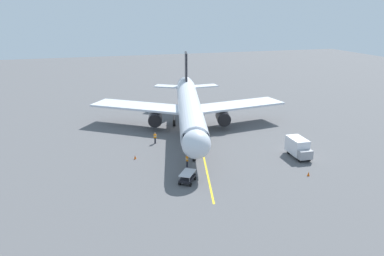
{
  "coord_description": "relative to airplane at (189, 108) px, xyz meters",
  "views": [
    {
      "loc": [
        16.62,
        62.11,
        19.97
      ],
      "look_at": [
        0.88,
        9.81,
        3.0
      ],
      "focal_mm": 36.22,
      "sensor_mm": 36.0,
      "label": 1
    }
  ],
  "objects": [
    {
      "name": "ground_crew_marshaller",
      "position": [
        4.81,
        15.17,
        -3.12
      ],
      "size": [
        0.26,
        0.4,
        1.71
      ],
      "color": "#23232D",
      "rests_on": "ground"
    },
    {
      "name": "safety_cone_nose_left",
      "position": [
        -8.89,
        22.19,
        -3.73
      ],
      "size": [
        0.32,
        0.32,
        0.55
      ],
      "primitive_type": "cone",
      "color": "#F2590F",
      "rests_on": "ground"
    },
    {
      "name": "airplane",
      "position": [
        0.0,
        0.0,
        0.0
      ],
      "size": [
        33.8,
        39.87,
        11.5
      ],
      "color": "silver",
      "rests_on": "ground"
    },
    {
      "name": "apron_lead_in_line",
      "position": [
        0.07,
        6.27,
        -4.0
      ],
      "size": [
        9.8,
        38.9,
        0.01
      ],
      "primitive_type": "cube",
      "rotation": [
        0.0,
        0.0,
        -0.24
      ],
      "color": "yellow",
      "rests_on": "ground"
    },
    {
      "name": "baggage_cart_near_nose",
      "position": [
        6.03,
        19.64,
        -3.35
      ],
      "size": [
        2.63,
        2.94,
        1.27
      ],
      "color": "black",
      "rests_on": "ground"
    },
    {
      "name": "box_truck_portside",
      "position": [
        -11.09,
        16.13,
        -2.62
      ],
      "size": [
        2.18,
        4.69,
        2.62
      ],
      "color": "#9E9EA3",
      "rests_on": "ground"
    },
    {
      "name": "ground_plane",
      "position": [
        1.1,
        -1.77,
        -4.0
      ],
      "size": [
        220.0,
        220.0,
        0.0
      ],
      "primitive_type": "plane",
      "color": "#565659"
    },
    {
      "name": "safety_cone_nose_right",
      "position": [
        10.9,
        10.36,
        -3.73
      ],
      "size": [
        0.32,
        0.32,
        0.55
      ],
      "primitive_type": "cone",
      "color": "#F2590F",
      "rests_on": "ground"
    },
    {
      "name": "ground_crew_wing_walker",
      "position": [
        6.93,
        4.77,
        -3.12
      ],
      "size": [
        0.47,
        0.41,
        1.71
      ],
      "color": "#23232D",
      "rests_on": "ground"
    }
  ]
}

